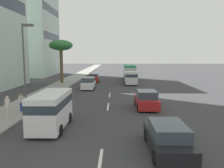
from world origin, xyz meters
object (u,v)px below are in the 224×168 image
Objects in this scene: van_lead at (131,77)px; palm_tree at (61,46)px; car_second at (89,84)px; pedestrian_near_lamp at (8,106)px; van_third at (51,108)px; minibus_sixth at (129,72)px; car_fifth at (167,138)px; car_fourth at (146,100)px; car_seventh at (94,78)px; street_lamp at (25,59)px; pedestrian_mid_block at (21,101)px.

van_lead is 0.63× the size of palm_tree.
pedestrian_near_lamp is (-16.03, 4.40, 0.29)m from car_second.
palm_tree is at bearing -168.08° from van_third.
minibus_sixth is (7.38, -0.27, 0.36)m from van_lead.
van_third is 1.03× the size of car_fifth.
van_lead is 24.06m from pedestrian_near_lamp.
car_fourth is (-17.46, -0.30, -0.49)m from van_lead.
car_seventh is at bearing -65.74° from palm_tree.
street_lamp is at bearing 54.52° from car_fifth.
van_lead is at bearing -169.63° from pedestrian_mid_block.
van_lead is at bearing 0.09° from car_fifth.
van_lead reaches higher than pedestrian_near_lamp.
car_fifth is at bearing -125.48° from street_lamp.
van_third is at bearing 166.72° from minibus_sixth.
minibus_sixth reaches higher than van_lead.
pedestrian_near_lamp is (-28.76, 11.29, -0.55)m from minibus_sixth.
car_second is at bearing -13.54° from street_lamp.
car_second is at bearing -157.15° from pedestrian_mid_block.
van_third reaches higher than pedestrian_mid_block.
van_third is 1.10× the size of car_seventh.
minibus_sixth is 30.91m from pedestrian_near_lamp.
minibus_sixth is 8.16m from car_seventh.
car_second is 14.66m from pedestrian_mid_block.
car_seventh is at bearing -8.45° from street_lamp.
car_fifth is 0.62× the size of palm_tree.
van_lead is 7.43m from car_seventh.
car_fourth is at bearing 18.69° from car_seventh.
pedestrian_mid_block is at bearing 99.83° from car_fourth.
street_lamp is (-19.83, 10.11, 3.38)m from van_lead.
van_lead is 1.08× the size of car_seventh.
minibus_sixth is at bearing -162.97° from pedestrian_mid_block.
van_lead is 1.13× the size of car_fourth.
car_seventh is 2.75× the size of pedestrian_mid_block.
van_third is at bearing 62.83° from car_fifth.
car_fifth is 34.46m from minibus_sixth.
palm_tree is (0.75, 12.12, 5.24)m from van_lead.
palm_tree is (-6.63, 12.39, 4.89)m from minibus_sixth.
car_fifth is at bearing 12.54° from car_seventh.
car_fifth is 31.00m from car_seventh.
car_second is 22.71m from car_fifth.
car_second is at bearing 151.58° from minibus_sixth.
street_lamp is at bearing -8.45° from car_seventh.
palm_tree is at bearing 86.46° from van_lead.
car_seventh is (30.26, 6.73, 0.02)m from car_fifth.
van_lead reaches higher than pedestrian_mid_block.
car_second is at bearing 0.43° from car_seventh.
palm_tree is (22.13, 1.09, 5.43)m from pedestrian_near_lamp.
van_third is at bearing 152.38° from pedestrian_near_lamp.
car_seventh is at bearing 12.54° from car_fifth.
car_fourth is (5.99, -7.31, -0.60)m from van_third.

